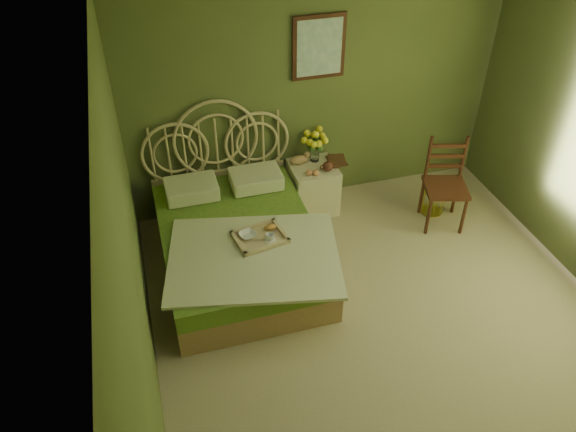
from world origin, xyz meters
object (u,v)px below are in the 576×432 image
object	(u,v)px
chair	(443,177)
birdcage	(433,198)
nightstand	(313,180)
bed	(238,241)

from	to	relation	value
chair	birdcage	bearing A→B (deg)	100.35
nightstand	bed	bearing A→B (deg)	-144.61
nightstand	chair	distance (m)	1.38
bed	chair	size ratio (longest dim) A/B	2.23
bed	birdcage	world-z (taller)	bed
chair	birdcage	world-z (taller)	chair
chair	bed	bearing A→B (deg)	-161.18
bed	chair	world-z (taller)	bed
bed	nightstand	bearing A→B (deg)	35.39
nightstand	chair	world-z (taller)	nightstand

